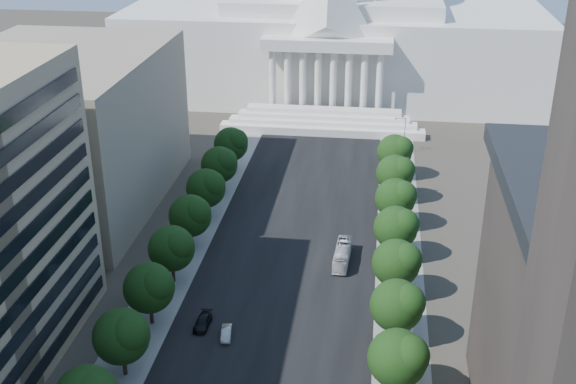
% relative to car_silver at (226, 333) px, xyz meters
% --- Properties ---
extents(road_asphalt, '(30.00, 260.00, 0.01)m').
position_rel_car_silver_xyz_m(road_asphalt, '(6.20, 32.06, -0.67)').
color(road_asphalt, black).
rests_on(road_asphalt, ground).
extents(sidewalk_left, '(8.00, 260.00, 0.02)m').
position_rel_car_silver_xyz_m(sidewalk_left, '(-12.80, 32.06, -0.67)').
color(sidewalk_left, gray).
rests_on(sidewalk_left, ground).
extents(sidewalk_right, '(8.00, 260.00, 0.02)m').
position_rel_car_silver_xyz_m(sidewalk_right, '(25.20, 32.06, -0.67)').
color(sidewalk_right, gray).
rests_on(sidewalk_right, ground).
extents(capitol, '(120.00, 56.00, 73.00)m').
position_rel_car_silver_xyz_m(capitol, '(6.20, 126.95, 19.34)').
color(capitol, white).
rests_on(capitol, ground).
extents(office_block_left_far, '(38.00, 52.00, 30.00)m').
position_rel_car_silver_xyz_m(office_block_left_far, '(-41.80, 42.06, 14.33)').
color(office_block_left_far, gray).
rests_on(office_block_left_far, ground).
extents(tree_l_d, '(7.79, 7.60, 9.97)m').
position_rel_car_silver_xyz_m(tree_l_d, '(-11.46, -10.13, 5.78)').
color(tree_l_d, '#33261C').
rests_on(tree_l_d, ground).
extents(tree_l_e, '(7.79, 7.60, 9.97)m').
position_rel_car_silver_xyz_m(tree_l_e, '(-11.46, 1.87, 5.78)').
color(tree_l_e, '#33261C').
rests_on(tree_l_e, ground).
extents(tree_l_f, '(7.79, 7.60, 9.97)m').
position_rel_car_silver_xyz_m(tree_l_f, '(-11.46, 13.87, 5.78)').
color(tree_l_f, '#33261C').
rests_on(tree_l_f, ground).
extents(tree_l_g, '(7.79, 7.60, 9.97)m').
position_rel_car_silver_xyz_m(tree_l_g, '(-11.46, 25.87, 5.78)').
color(tree_l_g, '#33261C').
rests_on(tree_l_g, ground).
extents(tree_l_h, '(7.79, 7.60, 9.97)m').
position_rel_car_silver_xyz_m(tree_l_h, '(-11.46, 37.87, 5.78)').
color(tree_l_h, '#33261C').
rests_on(tree_l_h, ground).
extents(tree_l_i, '(7.79, 7.60, 9.97)m').
position_rel_car_silver_xyz_m(tree_l_i, '(-11.46, 49.87, 5.78)').
color(tree_l_i, '#33261C').
rests_on(tree_l_i, ground).
extents(tree_l_j, '(7.79, 7.60, 9.97)m').
position_rel_car_silver_xyz_m(tree_l_j, '(-11.46, 61.87, 5.78)').
color(tree_l_j, '#33261C').
rests_on(tree_l_j, ground).
extents(tree_r_d, '(7.79, 7.60, 9.97)m').
position_rel_car_silver_xyz_m(tree_r_d, '(24.54, -10.13, 5.78)').
color(tree_r_d, '#33261C').
rests_on(tree_r_d, ground).
extents(tree_r_e, '(7.79, 7.60, 9.97)m').
position_rel_car_silver_xyz_m(tree_r_e, '(24.54, 1.87, 5.78)').
color(tree_r_e, '#33261C').
rests_on(tree_r_e, ground).
extents(tree_r_f, '(7.79, 7.60, 9.97)m').
position_rel_car_silver_xyz_m(tree_r_f, '(24.54, 13.87, 5.78)').
color(tree_r_f, '#33261C').
rests_on(tree_r_f, ground).
extents(tree_r_g, '(7.79, 7.60, 9.97)m').
position_rel_car_silver_xyz_m(tree_r_g, '(24.54, 25.87, 5.78)').
color(tree_r_g, '#33261C').
rests_on(tree_r_g, ground).
extents(tree_r_h, '(7.79, 7.60, 9.97)m').
position_rel_car_silver_xyz_m(tree_r_h, '(24.54, 37.87, 5.78)').
color(tree_r_h, '#33261C').
rests_on(tree_r_h, ground).
extents(tree_r_i, '(7.79, 7.60, 9.97)m').
position_rel_car_silver_xyz_m(tree_r_i, '(24.54, 49.87, 5.78)').
color(tree_r_i, '#33261C').
rests_on(tree_r_i, ground).
extents(tree_r_j, '(7.79, 7.60, 9.97)m').
position_rel_car_silver_xyz_m(tree_r_j, '(24.54, 61.87, 5.78)').
color(tree_r_j, '#33261C').
rests_on(tree_r_j, ground).
extents(streetlight_c, '(2.61, 0.44, 9.00)m').
position_rel_car_silver_xyz_m(streetlight_c, '(26.10, 2.06, 5.15)').
color(streetlight_c, gray).
rests_on(streetlight_c, ground).
extents(streetlight_d, '(2.61, 0.44, 9.00)m').
position_rel_car_silver_xyz_m(streetlight_d, '(26.10, 27.06, 5.15)').
color(streetlight_d, gray).
rests_on(streetlight_d, ground).
extents(streetlight_e, '(2.61, 0.44, 9.00)m').
position_rel_car_silver_xyz_m(streetlight_e, '(26.10, 52.06, 5.15)').
color(streetlight_e, gray).
rests_on(streetlight_e, ground).
extents(streetlight_f, '(2.61, 0.44, 9.00)m').
position_rel_car_silver_xyz_m(streetlight_f, '(26.10, 77.06, 5.15)').
color(streetlight_f, gray).
rests_on(streetlight_f, ground).
extents(car_silver, '(1.94, 4.23, 1.34)m').
position_rel_car_silver_xyz_m(car_silver, '(0.00, 0.00, 0.00)').
color(car_silver, '#A1A5A9').
rests_on(car_silver, ground).
extents(car_dark_b, '(2.20, 5.09, 1.46)m').
position_rel_car_silver_xyz_m(car_dark_b, '(-4.04, 2.17, 0.06)').
color(car_dark_b, black).
rests_on(car_dark_b, ground).
extents(city_bus, '(2.90, 10.43, 2.88)m').
position_rel_car_silver_xyz_m(city_bus, '(15.39, 23.95, 0.77)').
color(city_bus, silver).
rests_on(city_bus, ground).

